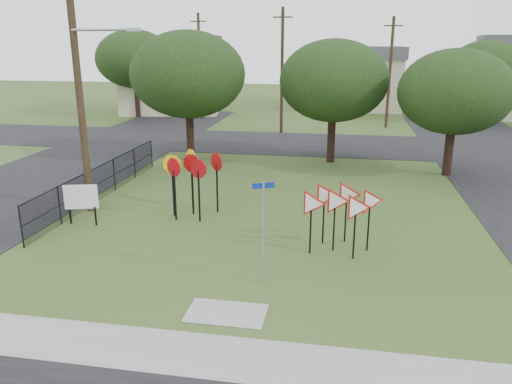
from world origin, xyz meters
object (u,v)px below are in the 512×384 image
at_px(stop_sign_cluster, 191,170).
at_px(info_board, 81,198).
at_px(street_name_sign, 263,227).
at_px(yield_sign_cluster, 340,203).

bearing_deg(stop_sign_cluster, info_board, -154.48).
relative_size(street_name_sign, yield_sign_cluster, 1.08).
bearing_deg(street_name_sign, info_board, 154.59).
distance_m(yield_sign_cluster, info_board, 9.52).
xyz_separation_m(stop_sign_cluster, info_board, (-3.71, -1.77, -0.80)).
bearing_deg(yield_sign_cluster, stop_sign_cluster, 156.63).
xyz_separation_m(street_name_sign, yield_sign_cluster, (2.06, 2.81, -0.09)).
xyz_separation_m(street_name_sign, info_board, (-7.42, 3.52, -0.68)).
height_order(yield_sign_cluster, info_board, yield_sign_cluster).
bearing_deg(street_name_sign, yield_sign_cluster, 53.72).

